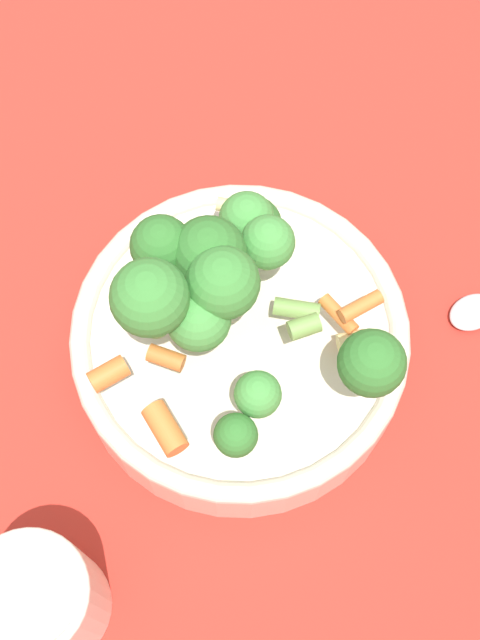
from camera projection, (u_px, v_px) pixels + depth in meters
name	position (u px, v px, depth m)	size (l,w,h in m)	color
ground_plane	(240.00, 358.00, 0.63)	(3.00, 3.00, 0.00)	#B72D23
bowl	(240.00, 344.00, 0.60)	(0.22, 0.22, 0.05)	beige
pasta_salad	(227.00, 287.00, 0.53)	(0.17, 0.19, 0.11)	#8CB766
cup	(41.00, 600.00, 0.52)	(0.07, 0.07, 0.09)	silver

